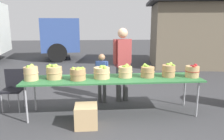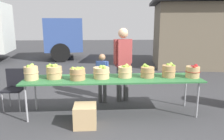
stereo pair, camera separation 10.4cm
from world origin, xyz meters
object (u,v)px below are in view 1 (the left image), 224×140
(folding_chair, at_px, (13,86))
(produce_crate, at_px, (86,116))
(apple_basket_green_0, at_px, (31,73))
(child_customer, at_px, (102,74))
(apple_basket_green_3, at_px, (102,72))
(apple_basket_green_1, at_px, (54,72))
(apple_basket_red_0, at_px, (192,71))
(apple_basket_green_6, at_px, (169,70))
(market_table, at_px, (113,80))
(apple_basket_green_4, at_px, (125,71))
(apple_basket_green_2, at_px, (78,74))
(apple_basket_green_5, at_px, (147,71))
(vendor_adult, at_px, (122,59))

(folding_chair, bearing_deg, produce_crate, -30.62)
(apple_basket_green_0, relative_size, child_customer, 0.27)
(apple_basket_green_3, bearing_deg, apple_basket_green_1, 178.00)
(apple_basket_green_1, relative_size, folding_chair, 0.37)
(apple_basket_red_0, bearing_deg, apple_basket_green_6, 171.68)
(market_table, height_order, apple_basket_green_4, apple_basket_green_4)
(apple_basket_green_2, height_order, child_customer, child_customer)
(apple_basket_green_5, xyz_separation_m, apple_basket_green_6, (0.44, -0.01, 0.01))
(apple_basket_green_6, xyz_separation_m, produce_crate, (-1.67, -0.55, -0.68))
(market_table, xyz_separation_m, produce_crate, (-0.53, -0.53, -0.52))
(apple_basket_green_0, bearing_deg, apple_basket_green_3, 1.38)
(apple_basket_green_5, bearing_deg, apple_basket_green_6, -0.99)
(produce_crate, bearing_deg, vendor_adult, 57.05)
(apple_basket_green_5, bearing_deg, child_customer, 145.63)
(apple_basket_green_3, height_order, folding_chair, apple_basket_green_3)
(apple_basket_green_5, relative_size, apple_basket_green_6, 1.00)
(apple_basket_green_6, bearing_deg, market_table, -178.85)
(apple_basket_green_6, relative_size, apple_basket_red_0, 1.00)
(apple_basket_red_0, bearing_deg, apple_basket_green_1, 177.98)
(apple_basket_green_4, distance_m, folding_chair, 2.41)
(market_table, distance_m, apple_basket_red_0, 1.61)
(apple_basket_red_0, bearing_deg, vendor_adult, 149.91)
(apple_basket_green_1, distance_m, apple_basket_red_0, 2.76)
(child_customer, distance_m, folding_chair, 1.92)
(apple_basket_green_3, distance_m, apple_basket_green_4, 0.48)
(apple_basket_green_3, bearing_deg, apple_basket_green_5, 0.69)
(apple_basket_green_5, bearing_deg, vendor_adult, 121.15)
(apple_basket_green_2, distance_m, apple_basket_green_3, 0.47)
(apple_basket_green_0, relative_size, apple_basket_green_6, 1.05)
(apple_basket_green_0, relative_size, apple_basket_green_2, 0.96)
(apple_basket_green_0, xyz_separation_m, apple_basket_green_4, (1.83, 0.07, -0.02))
(apple_basket_green_1, relative_size, apple_basket_green_4, 1.08)
(apple_basket_green_1, xyz_separation_m, child_customer, (0.96, 0.59, -0.20))
(apple_basket_green_1, height_order, apple_basket_red_0, apple_basket_green_1)
(apple_basket_green_1, xyz_separation_m, folding_chair, (-0.94, 0.38, -0.37))
(apple_basket_green_3, relative_size, apple_basket_green_4, 1.15)
(apple_basket_green_1, relative_size, vendor_adult, 0.18)
(apple_basket_green_6, height_order, child_customer, child_customer)
(apple_basket_green_2, xyz_separation_m, apple_basket_green_5, (1.39, 0.10, -0.01))
(apple_basket_green_0, xyz_separation_m, apple_basket_green_1, (0.42, 0.07, -0.01))
(apple_basket_green_5, relative_size, child_customer, 0.25)
(apple_basket_green_6, bearing_deg, apple_basket_red_0, -8.32)
(apple_basket_green_2, height_order, apple_basket_green_6, apple_basket_green_6)
(apple_basket_green_6, xyz_separation_m, child_customer, (-1.34, 0.62, -0.20))
(apple_basket_green_2, relative_size, apple_basket_green_4, 1.08)
(market_table, relative_size, apple_basket_green_1, 11.09)
(folding_chair, xyz_separation_m, produce_crate, (1.57, -0.97, -0.31))
(apple_basket_red_0, xyz_separation_m, folding_chair, (-3.70, 0.48, -0.36))
(apple_basket_red_0, distance_m, vendor_adult, 1.54)
(apple_basket_green_5, bearing_deg, apple_basket_green_2, -175.97)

